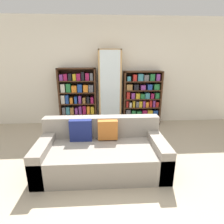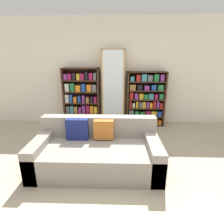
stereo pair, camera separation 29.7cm
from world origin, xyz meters
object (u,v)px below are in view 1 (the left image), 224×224
Objects in this scene: bookshelf_left at (78,99)px; display_cabinet at (110,89)px; bookshelf_right at (142,99)px; wine_bottle at (136,126)px; couch at (102,152)px.

bookshelf_left is 0.86m from display_cabinet.
bookshelf_right is 4.04× the size of wine_bottle.
bookshelf_right is at bearing 65.45° from wine_bottle.
display_cabinet is 1.14m from wine_bottle.
bookshelf_right reaches higher than wine_bottle.
display_cabinet is 5.53× the size of wine_bottle.
couch is 5.63× the size of wine_bottle.
display_cabinet is 1.37× the size of bookshelf_right.
wine_bottle is at bearing -40.08° from display_cabinet.
wine_bottle is (1.43, -0.52, -0.57)m from bookshelf_left.
bookshelf_left is 0.77× the size of display_cabinet.
display_cabinet is at bearing 83.60° from couch.
display_cabinet is at bearing -178.84° from bookshelf_right.
display_cabinet reaches higher than bookshelf_right.
bookshelf_left is 1.67m from bookshelf_right.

